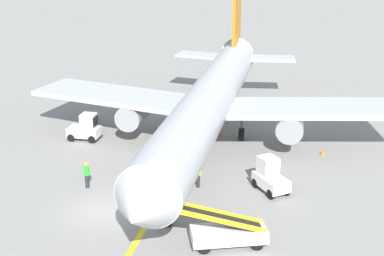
{
  "coord_description": "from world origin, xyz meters",
  "views": [
    {
      "loc": [
        14.92,
        -22.55,
        14.71
      ],
      "look_at": [
        1.65,
        8.28,
        2.5
      ],
      "focal_mm": 49.67,
      "sensor_mm": 36.0,
      "label": 1
    }
  ],
  "objects_px": {
    "belt_loader_forward_hold": "(226,231)",
    "safety_cone_tail_area": "(183,152)",
    "airliner": "(210,101)",
    "safety_cone_nose_left": "(323,152)",
    "baggage_tug_near_wing": "(86,128)",
    "ground_crew_wing_walker": "(198,174)",
    "ground_crew_marshaller": "(87,174)",
    "baggage_tug_by_cargo_door": "(270,177)",
    "safety_cone_nose_right": "(220,134)"
  },
  "relations": [
    {
      "from": "safety_cone_tail_area",
      "to": "baggage_tug_by_cargo_door",
      "type": "bearing_deg",
      "value": -22.35
    },
    {
      "from": "baggage_tug_by_cargo_door",
      "to": "airliner",
      "type": "bearing_deg",
      "value": 137.59
    },
    {
      "from": "baggage_tug_near_wing",
      "to": "safety_cone_nose_right",
      "type": "xyz_separation_m",
      "value": [
        9.08,
        4.73,
        -0.71
      ]
    },
    {
      "from": "airliner",
      "to": "safety_cone_nose_left",
      "type": "bearing_deg",
      "value": 9.09
    },
    {
      "from": "baggage_tug_by_cargo_door",
      "to": "safety_cone_tail_area",
      "type": "xyz_separation_m",
      "value": [
        -7.11,
        2.92,
        -0.71
      ]
    },
    {
      "from": "airliner",
      "to": "safety_cone_nose_right",
      "type": "xyz_separation_m",
      "value": [
        0.09,
        1.92,
        -3.2
      ]
    },
    {
      "from": "belt_loader_forward_hold",
      "to": "safety_cone_nose_left",
      "type": "xyz_separation_m",
      "value": [
        2.34,
        13.7,
        -0.56
      ]
    },
    {
      "from": "baggage_tug_by_cargo_door",
      "to": "belt_loader_forward_hold",
      "type": "height_order",
      "value": "belt_loader_forward_hold"
    },
    {
      "from": "baggage_tug_by_cargo_door",
      "to": "ground_crew_wing_walker",
      "type": "height_order",
      "value": "baggage_tug_by_cargo_door"
    },
    {
      "from": "baggage_tug_near_wing",
      "to": "ground_crew_marshaller",
      "type": "distance_m",
      "value": 8.33
    },
    {
      "from": "ground_crew_wing_walker",
      "to": "safety_cone_nose_right",
      "type": "relative_size",
      "value": 3.86
    },
    {
      "from": "airliner",
      "to": "ground_crew_wing_walker",
      "type": "height_order",
      "value": "airliner"
    },
    {
      "from": "airliner",
      "to": "ground_crew_marshaller",
      "type": "distance_m",
      "value": 10.9
    },
    {
      "from": "belt_loader_forward_hold",
      "to": "ground_crew_marshaller",
      "type": "height_order",
      "value": "belt_loader_forward_hold"
    },
    {
      "from": "belt_loader_forward_hold",
      "to": "ground_crew_marshaller",
      "type": "relative_size",
      "value": 2.91
    },
    {
      "from": "ground_crew_wing_walker",
      "to": "ground_crew_marshaller",
      "type": "bearing_deg",
      "value": -156.24
    },
    {
      "from": "baggage_tug_by_cargo_door",
      "to": "safety_cone_nose_left",
      "type": "height_order",
      "value": "baggage_tug_by_cargo_door"
    },
    {
      "from": "ground_crew_marshaller",
      "to": "ground_crew_wing_walker",
      "type": "relative_size",
      "value": 1.0
    },
    {
      "from": "ground_crew_marshaller",
      "to": "safety_cone_nose_left",
      "type": "distance_m",
      "value": 16.62
    },
    {
      "from": "baggage_tug_by_cargo_door",
      "to": "ground_crew_marshaller",
      "type": "height_order",
      "value": "baggage_tug_by_cargo_door"
    },
    {
      "from": "baggage_tug_by_cargo_door",
      "to": "belt_loader_forward_hold",
      "type": "xyz_separation_m",
      "value": [
        -0.36,
        -6.78,
        -0.15
      ]
    },
    {
      "from": "baggage_tug_near_wing",
      "to": "ground_crew_marshaller",
      "type": "relative_size",
      "value": 1.53
    },
    {
      "from": "baggage_tug_near_wing",
      "to": "baggage_tug_by_cargo_door",
      "type": "distance_m",
      "value": 15.4
    },
    {
      "from": "baggage_tug_by_cargo_door",
      "to": "ground_crew_wing_walker",
      "type": "distance_m",
      "value": 4.38
    },
    {
      "from": "airliner",
      "to": "safety_cone_tail_area",
      "type": "distance_m",
      "value": 4.29
    },
    {
      "from": "baggage_tug_by_cargo_door",
      "to": "ground_crew_marshaller",
      "type": "bearing_deg",
      "value": -158.71
    },
    {
      "from": "safety_cone_nose_left",
      "to": "baggage_tug_by_cargo_door",
      "type": "bearing_deg",
      "value": -105.95
    },
    {
      "from": "ground_crew_wing_walker",
      "to": "safety_cone_nose_left",
      "type": "xyz_separation_m",
      "value": [
        6.16,
        8.23,
        -0.69
      ]
    },
    {
      "from": "baggage_tug_near_wing",
      "to": "safety_cone_nose_right",
      "type": "relative_size",
      "value": 5.93
    },
    {
      "from": "safety_cone_nose_left",
      "to": "ground_crew_marshaller",
      "type": "bearing_deg",
      "value": -138.51
    },
    {
      "from": "belt_loader_forward_hold",
      "to": "safety_cone_nose_right",
      "type": "bearing_deg",
      "value": 111.71
    },
    {
      "from": "baggage_tug_by_cargo_door",
      "to": "safety_cone_nose_left",
      "type": "distance_m",
      "value": 7.24
    },
    {
      "from": "baggage_tug_by_cargo_door",
      "to": "belt_loader_forward_hold",
      "type": "bearing_deg",
      "value": -93.04
    },
    {
      "from": "belt_loader_forward_hold",
      "to": "safety_cone_nose_left",
      "type": "relative_size",
      "value": 11.23
    },
    {
      "from": "airliner",
      "to": "belt_loader_forward_hold",
      "type": "distance_m",
      "value": 13.94
    },
    {
      "from": "airliner",
      "to": "belt_loader_forward_hold",
      "type": "relative_size",
      "value": 7.12
    },
    {
      "from": "airliner",
      "to": "safety_cone_nose_left",
      "type": "distance_m",
      "value": 8.84
    },
    {
      "from": "baggage_tug_near_wing",
      "to": "ground_crew_marshaller",
      "type": "height_order",
      "value": "baggage_tug_near_wing"
    },
    {
      "from": "airliner",
      "to": "safety_cone_nose_right",
      "type": "height_order",
      "value": "airliner"
    },
    {
      "from": "safety_cone_tail_area",
      "to": "airliner",
      "type": "bearing_deg",
      "value": 70.54
    },
    {
      "from": "safety_cone_tail_area",
      "to": "safety_cone_nose_left",
      "type": "bearing_deg",
      "value": 23.76
    },
    {
      "from": "baggage_tug_near_wing",
      "to": "safety_cone_nose_left",
      "type": "bearing_deg",
      "value": 13.51
    },
    {
      "from": "belt_loader_forward_hold",
      "to": "ground_crew_marshaller",
      "type": "bearing_deg",
      "value": 165.03
    },
    {
      "from": "baggage_tug_near_wing",
      "to": "ground_crew_wing_walker",
      "type": "xyz_separation_m",
      "value": [
        10.97,
        -4.12,
        -0.02
      ]
    },
    {
      "from": "belt_loader_forward_hold",
      "to": "ground_crew_wing_walker",
      "type": "xyz_separation_m",
      "value": [
        -3.82,
        5.47,
        0.13
      ]
    },
    {
      "from": "ground_crew_marshaller",
      "to": "safety_cone_nose_right",
      "type": "bearing_deg",
      "value": 69.27
    },
    {
      "from": "airliner",
      "to": "ground_crew_wing_walker",
      "type": "distance_m",
      "value": 7.63
    },
    {
      "from": "safety_cone_nose_left",
      "to": "safety_cone_nose_right",
      "type": "xyz_separation_m",
      "value": [
        -8.04,
        0.62,
        0.0
      ]
    },
    {
      "from": "belt_loader_forward_hold",
      "to": "safety_cone_tail_area",
      "type": "xyz_separation_m",
      "value": [
        -6.75,
        9.7,
        -0.56
      ]
    },
    {
      "from": "airliner",
      "to": "safety_cone_nose_left",
      "type": "height_order",
      "value": "airliner"
    }
  ]
}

